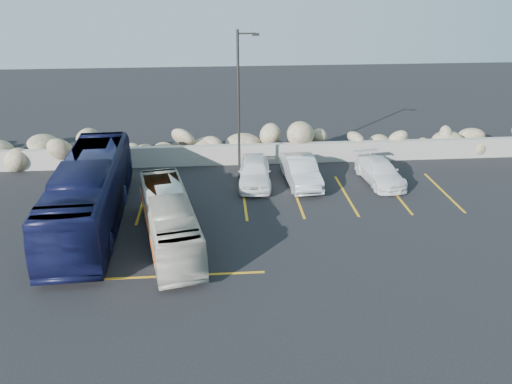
{
  "coord_description": "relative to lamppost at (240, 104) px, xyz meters",
  "views": [
    {
      "loc": [
        1.36,
        -16.03,
        10.7
      ],
      "look_at": [
        2.97,
        4.0,
        1.69
      ],
      "focal_mm": 35.0,
      "sensor_mm": 36.0,
      "label": 1
    }
  ],
  "objects": [
    {
      "name": "ground",
      "position": [
        -2.56,
        -9.5,
        -4.3
      ],
      "size": [
        90.0,
        90.0,
        0.0
      ],
      "primitive_type": "plane",
      "color": "black",
      "rests_on": "ground"
    },
    {
      "name": "car_a",
      "position": [
        0.72,
        -0.64,
        -3.57
      ],
      "size": [
        1.95,
        4.33,
        1.44
      ],
      "primitive_type": "imported",
      "rotation": [
        0.0,
        0.0,
        -0.06
      ],
      "color": "white",
      "rests_on": "ground"
    },
    {
      "name": "car_c",
      "position": [
        7.56,
        -0.92,
        -3.69
      ],
      "size": [
        2.13,
        4.35,
        1.22
      ],
      "primitive_type": "imported",
      "rotation": [
        0.0,
        0.0,
        0.1
      ],
      "color": "white",
      "rests_on": "ground"
    },
    {
      "name": "car_b",
      "position": [
        3.24,
        -0.78,
        -3.57
      ],
      "size": [
        1.79,
        4.48,
        1.45
      ],
      "primitive_type": "imported",
      "rotation": [
        0.0,
        0.0,
        0.06
      ],
      "color": "silver",
      "rests_on": "ground"
    },
    {
      "name": "parking_lines",
      "position": [
        2.09,
        -3.93,
        -4.29
      ],
      "size": [
        18.16,
        9.36,
        0.01
      ],
      "color": "orange",
      "rests_on": "ground"
    },
    {
      "name": "seawall",
      "position": [
        -2.56,
        2.5,
        -3.7
      ],
      "size": [
        60.0,
        0.4,
        1.2
      ],
      "primitive_type": "cube",
      "color": "gray",
      "rests_on": "ground"
    },
    {
      "name": "vintage_bus",
      "position": [
        -3.34,
        -6.63,
        -3.22
      ],
      "size": [
        3.32,
        7.92,
        2.15
      ],
      "primitive_type": "imported",
      "rotation": [
        0.0,
        0.0,
        0.2
      ],
      "color": "#BBB8A9",
      "rests_on": "ground"
    },
    {
      "name": "riprap_pile",
      "position": [
        -2.56,
        3.7,
        -3.0
      ],
      "size": [
        54.0,
        2.8,
        2.6
      ],
      "primitive_type": null,
      "color": "#887559",
      "rests_on": "ground"
    },
    {
      "name": "lamppost",
      "position": [
        0.0,
        0.0,
        0.0
      ],
      "size": [
        1.14,
        0.18,
        8.0
      ],
      "color": "#2A2926",
      "rests_on": "ground"
    },
    {
      "name": "tour_coach",
      "position": [
        -7.01,
        -4.61,
        -2.79
      ],
      "size": [
        3.01,
        10.91,
        3.01
      ],
      "primitive_type": "imported",
      "rotation": [
        0.0,
        0.0,
        0.04
      ],
      "color": "#101336",
      "rests_on": "ground"
    }
  ]
}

